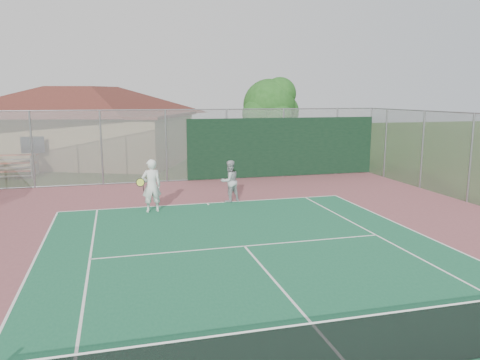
{
  "coord_description": "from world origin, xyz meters",
  "views": [
    {
      "loc": [
        -3.33,
        -5.64,
        4.15
      ],
      "look_at": [
        0.6,
        9.13,
        1.39
      ],
      "focal_mm": 35.0,
      "sensor_mm": 36.0,
      "label": 1
    }
  ],
  "objects_px": {
    "clubhouse": "(84,117)",
    "player_grey_back": "(230,182)",
    "tree": "(271,107)",
    "bleachers": "(5,166)",
    "player_white_front": "(151,186)"
  },
  "relations": [
    {
      "from": "bleachers",
      "to": "clubhouse",
      "type": "bearing_deg",
      "value": 53.25
    },
    {
      "from": "bleachers",
      "to": "tree",
      "type": "relative_size",
      "value": 0.58
    },
    {
      "from": "player_grey_back",
      "to": "player_white_front",
      "type": "bearing_deg",
      "value": -4.62
    },
    {
      "from": "clubhouse",
      "to": "player_grey_back",
      "type": "relative_size",
      "value": 9.36
    },
    {
      "from": "tree",
      "to": "player_grey_back",
      "type": "bearing_deg",
      "value": -116.89
    },
    {
      "from": "clubhouse",
      "to": "player_white_front",
      "type": "height_order",
      "value": "clubhouse"
    },
    {
      "from": "player_white_front",
      "to": "bleachers",
      "type": "bearing_deg",
      "value": -62.03
    },
    {
      "from": "tree",
      "to": "player_white_front",
      "type": "xyz_separation_m",
      "value": [
        -8.09,
        -10.72,
        -2.51
      ]
    },
    {
      "from": "clubhouse",
      "to": "player_grey_back",
      "type": "xyz_separation_m",
      "value": [
        6.12,
        -13.26,
        -2.03
      ]
    },
    {
      "from": "bleachers",
      "to": "player_white_front",
      "type": "height_order",
      "value": "player_white_front"
    },
    {
      "from": "player_grey_back",
      "to": "tree",
      "type": "bearing_deg",
      "value": -137.56
    },
    {
      "from": "bleachers",
      "to": "tree",
      "type": "bearing_deg",
      "value": 6.81
    },
    {
      "from": "clubhouse",
      "to": "player_white_front",
      "type": "relative_size",
      "value": 8.03
    },
    {
      "from": "clubhouse",
      "to": "player_white_front",
      "type": "xyz_separation_m",
      "value": [
        3.01,
        -14.15,
        -1.89
      ]
    },
    {
      "from": "clubhouse",
      "to": "bleachers",
      "type": "height_order",
      "value": "clubhouse"
    }
  ]
}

